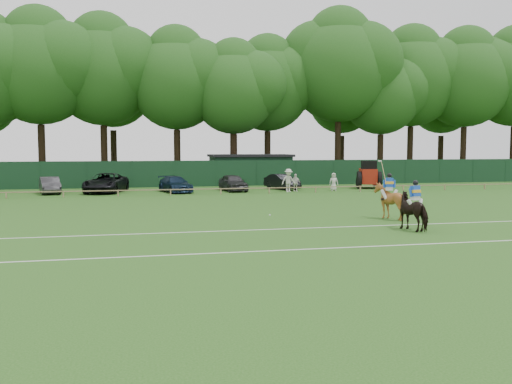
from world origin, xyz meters
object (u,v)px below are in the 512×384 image
object	(u,v)px
spectator_right	(334,182)
tractor	(368,175)
estate_black	(282,182)
utility_shed	(250,169)
sedan_grey	(50,185)
sedan_navy	(175,184)
horse_dark	(415,211)
horse_chestnut	(389,201)
suv_black	(106,183)
hatch_grey	(233,183)
spectator_mid	(295,183)
spectator_left	(288,180)
polo_ball	(270,215)

from	to	relation	value
spectator_right	tractor	xyz separation A→B (m)	(4.11, 1.92, 0.42)
estate_black	utility_shed	bearing A→B (deg)	80.66
sedan_grey	utility_shed	xyz separation A→B (m)	(18.48, 8.26, 0.86)
sedan_navy	tractor	xyz separation A→B (m)	(17.64, 0.47, 0.54)
utility_shed	tractor	bearing A→B (deg)	-43.14
horse_dark	horse_chestnut	distance (m)	3.84
horse_chestnut	suv_black	distance (m)	25.69
hatch_grey	spectator_mid	distance (m)	5.35
spectator_right	horse_chestnut	bearing A→B (deg)	-92.57
horse_dark	sedan_navy	world-z (taller)	horse_dark
horse_dark	sedan_grey	world-z (taller)	horse_dark
sedan_grey	estate_black	bearing A→B (deg)	-12.01
hatch_grey	tractor	size ratio (longest dim) A/B	1.23
horse_chestnut	suv_black	size ratio (longest dim) A/B	0.33
spectator_left	spectator_right	size ratio (longest dim) A/B	1.25
hatch_grey	utility_shed	world-z (taller)	utility_shed
sedan_navy	spectator_mid	xyz separation A→B (m)	(10.06, -1.44, 0.09)
estate_black	spectator_right	distance (m)	4.71
suv_black	spectator_mid	size ratio (longest dim) A/B	3.84
hatch_grey	sedan_grey	bearing A→B (deg)	170.34
hatch_grey	spectator_left	world-z (taller)	spectator_left
sedan_navy	polo_ball	size ratio (longest dim) A/B	50.95
polo_ball	tractor	bearing A→B (deg)	51.85
sedan_navy	spectator_mid	size ratio (longest dim) A/B	3.03
horse_dark	utility_shed	distance (m)	32.59
horse_chestnut	suv_black	world-z (taller)	horse_chestnut
utility_shed	hatch_grey	bearing A→B (deg)	-111.06
horse_chestnut	polo_ball	size ratio (longest dim) A/B	21.09
estate_black	polo_ball	bearing A→B (deg)	-125.52
suv_black	spectator_right	world-z (taller)	suv_black
horse_dark	estate_black	distance (m)	24.62
sedan_grey	spectator_right	bearing A→B (deg)	-18.48
spectator_right	tractor	size ratio (longest dim) A/B	0.45
sedan_grey	suv_black	size ratio (longest dim) A/B	0.71
sedan_grey	hatch_grey	size ratio (longest dim) A/B	0.97
polo_ball	utility_shed	xyz separation A→B (m)	(4.53, 26.19, 1.49)
horse_dark	horse_chestnut	xyz separation A→B (m)	(0.61, 3.79, 0.09)
hatch_grey	estate_black	size ratio (longest dim) A/B	1.04
tractor	horse_dark	bearing A→B (deg)	-93.10
sedan_navy	tractor	world-z (taller)	tractor
estate_black	tractor	bearing A→B (deg)	-22.93
utility_shed	polo_ball	bearing A→B (deg)	-99.82
spectator_mid	utility_shed	xyz separation A→B (m)	(-1.66, 10.56, 0.78)
utility_shed	horse_dark	bearing A→B (deg)	-88.87
spectator_left	utility_shed	xyz separation A→B (m)	(-0.95, 10.91, 0.56)
spectator_mid	tractor	world-z (taller)	tractor
hatch_grey	polo_ball	bearing A→B (deg)	-100.59
hatch_grey	estate_black	xyz separation A→B (m)	(4.66, 0.99, -0.05)
horse_chestnut	estate_black	size ratio (longest dim) A/B	0.46
horse_dark	sedan_grey	bearing A→B (deg)	-66.07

